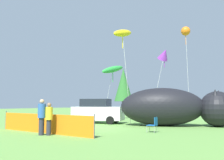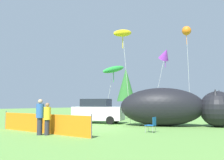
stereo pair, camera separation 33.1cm
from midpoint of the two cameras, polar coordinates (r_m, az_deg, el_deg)
name	(u,v)px [view 2 (the right image)]	position (r m, az deg, el deg)	size (l,w,h in m)	color
ground_plane	(91,128)	(16.97, -4.15, -10.98)	(120.00, 120.00, 0.00)	#609342
parked_car	(98,111)	(21.25, -2.81, -7.13)	(4.55, 2.78, 2.04)	white
folding_chair	(152,124)	(14.69, 9.80, -9.83)	(0.56, 0.56, 0.88)	#1959A5
inflatable_cat	(174,108)	(19.02, 14.44, -6.29)	(8.26, 5.28, 2.82)	black
safety_fence	(42,123)	(14.84, -15.13, -9.56)	(7.56, 0.44, 1.17)	orange
spectator_in_white_shirt	(40,115)	(13.83, -15.47, -7.79)	(0.41, 0.41, 1.89)	#2D2D38
spectator_in_red_shirt	(47,117)	(13.67, -13.93, -8.31)	(0.37, 0.37, 1.69)	#2D2D38
kite_yellow_hero	(123,33)	(21.34, 2.92, 10.59)	(1.47, 2.20, 8.11)	silver
kite_orange_flower	(187,31)	(24.81, 17.04, 10.63)	(0.85, 1.26, 8.87)	silver
kite_green_fish	(114,69)	(25.20, 0.76, 2.43)	(1.33, 3.20, 5.83)	silver
kite_purple_delta	(165,54)	(25.24, 12.40, 5.75)	(1.78, 2.87, 7.22)	silver
horizon_tree_northeast	(126,85)	(50.64, 3.39, -1.12)	(3.68, 3.68, 8.79)	brown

